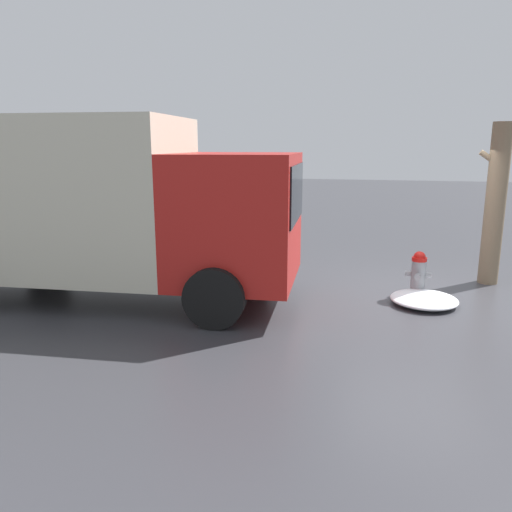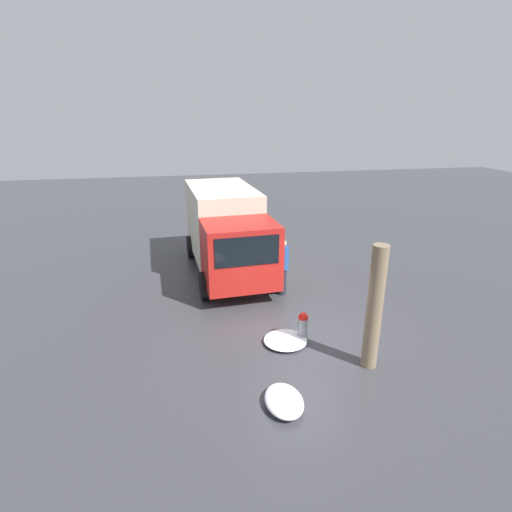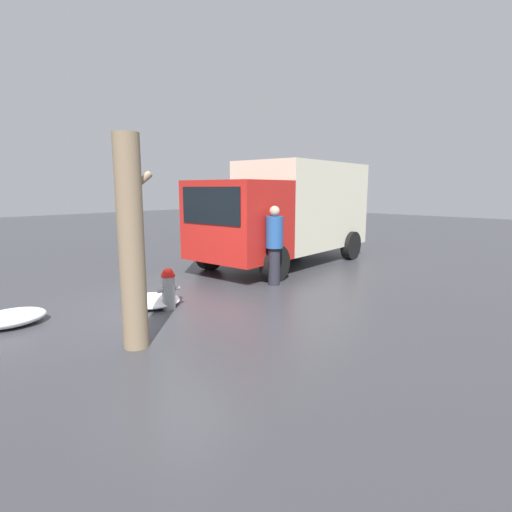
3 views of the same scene
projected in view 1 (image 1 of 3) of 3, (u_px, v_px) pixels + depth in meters
The scene contains 6 objects.
ground_plane at pixel (417, 295), 8.77m from camera, with size 60.00×60.00×0.00m, color #38383D.
fire_hydrant at pixel (418, 273), 8.68m from camera, with size 0.45×0.36×0.79m.
tree_trunk at pixel (495, 204), 9.27m from camera, with size 0.55×0.36×3.00m.
delivery_truck at pixel (103, 203), 8.34m from camera, with size 6.32×2.88×3.03m.
pedestrian at pixel (262, 230), 9.36m from camera, with size 0.41×0.41×1.87m.
snow_pile_by_hydrant at pixel (424, 299), 8.27m from camera, with size 1.09×1.13×0.17m.
Camera 1 is at (0.83, 8.83, 2.59)m, focal length 35.00 mm.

